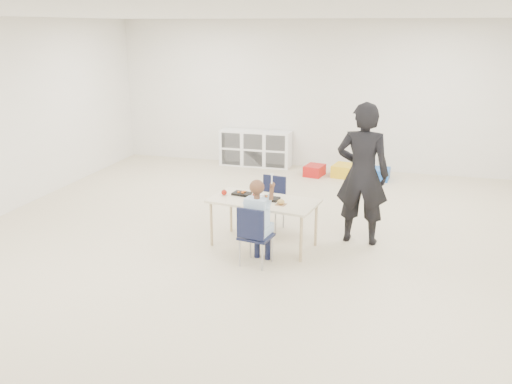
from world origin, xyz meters
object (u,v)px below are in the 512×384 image
(chair_near, at_px, (256,235))
(adult, at_px, (362,174))
(child, at_px, (256,218))
(table, at_px, (264,223))
(cubby_shelf, at_px, (256,148))

(chair_near, xyz_separation_m, adult, (1.09, 1.03, 0.54))
(child, height_order, adult, adult)
(table, bearing_deg, chair_near, -74.75)
(chair_near, relative_size, adult, 0.40)
(child, xyz_separation_m, adult, (1.09, 1.03, 0.33))
(child, bearing_deg, chair_near, 0.00)
(table, distance_m, chair_near, 0.57)
(chair_near, relative_size, child, 0.63)
(cubby_shelf, bearing_deg, child, -74.31)
(chair_near, xyz_separation_m, child, (0.00, 0.00, 0.21))
(child, distance_m, cubby_shelf, 4.68)
(table, height_order, adult, adult)
(table, xyz_separation_m, chair_near, (0.06, -0.57, 0.06))
(adult, bearing_deg, chair_near, 47.01)
(table, xyz_separation_m, child, (0.06, -0.57, 0.27))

